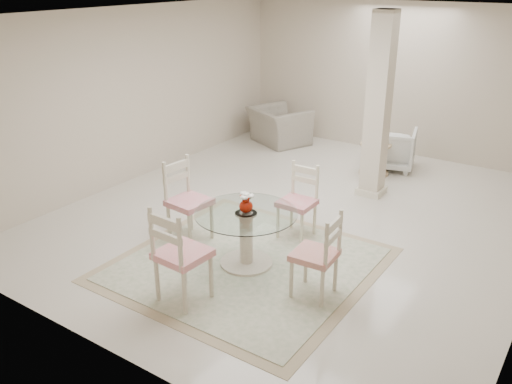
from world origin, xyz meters
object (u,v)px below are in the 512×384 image
Objects in this scene: recliner_taupe at (279,126)px; side_table at (375,160)px; dining_chair_east at (321,250)px; armchair_white at (392,148)px; dining_table at (246,239)px; red_vase at (246,203)px; dining_chair_west at (185,194)px; column at (378,107)px; dining_chair_south at (177,249)px; dining_chair_north at (300,196)px.

side_table is (2.25, -0.60, -0.10)m from recliner_taupe.
dining_chair_east reaches higher than armchair_white.
dining_table is 1.10× the size of dining_chair_east.
dining_table is 0.45m from red_vase.
armchair_white is (0.16, 4.14, 0.01)m from dining_table.
side_table is (1.06, 3.55, -0.36)m from dining_chair_west.
column is 2.27× the size of dining_chair_south.
dining_chair_west is (-1.14, -0.88, 0.06)m from dining_chair_north.
dining_table is at bearing -96.96° from column.
red_vase is 0.22× the size of dining_chair_east.
dining_chair_east is 0.92× the size of dining_chair_west.
side_table is at bearing -10.40° from dining_chair_west.
dining_table is 3.68m from side_table.
dining_chair_south is (-1.14, -0.90, 0.07)m from dining_chair_east.
red_vase is 0.45× the size of side_table.
side_table is at bearing 89.40° from red_vase.
dining_chair_north is at bearing 149.64° from recliner_taupe.
dining_chair_east is at bearing -75.64° from side_table.
dining_chair_east is at bearing -90.68° from dining_chair_west.
dining_chair_south reaches higher than armchair_white.
armchair_white is (0.28, 5.16, -0.28)m from dining_chair_south.
armchair_white is at bearing -159.25° from recliner_taupe.
armchair_white reaches higher than side_table.
red_vase reaches higher than armchair_white.
dining_table is at bearing -91.01° from dining_chair_west.
dining_chair_north is 1.44m from dining_chair_west.
recliner_taupe is at bearing -17.89° from armchair_white.
column is 5.08× the size of side_table.
dining_table is at bearing -90.61° from side_table.
dining_chair_north is at bearing 83.31° from red_vase.
dining_chair_south is at bearing -92.00° from side_table.
dining_chair_east reaches higher than dining_chair_north.
recliner_taupe is at bearing 117.32° from dining_table.
dining_chair_west is at bearing -106.56° from side_table.
dining_table is at bearing -100.24° from dining_chair_east.
side_table is at bearing 91.19° from dining_chair_north.
dining_table reaches higher than side_table.
dining_chair_east is at bearing -77.35° from column.
side_table is at bearing -170.74° from recliner_taupe.
red_vase is (-0.35, -2.84, -0.56)m from column.
dining_chair_west is at bearing 172.83° from dining_table.
dining_chair_east is 4.34m from armchair_white.
side_table is at bearing 60.88° from armchair_white.
recliner_taupe is (-2.21, 4.28, 0.01)m from dining_table.
dining_chair_west is at bearing -100.57° from dining_chair_east.
dining_chair_south is at bearing -55.20° from dining_chair_east.
dining_chair_north is (0.12, 1.01, 0.21)m from dining_table.
armchair_white is at bearing 87.81° from red_vase.
dining_table is 1.08× the size of recliner_taupe.
dining_chair_south is 1.11× the size of recliner_taupe.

